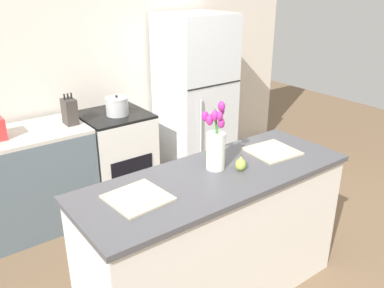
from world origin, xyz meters
The scene contains 10 objects.
back_wall centered at (0.00, 2.00, 1.35)m, with size 5.20×0.08×2.70m.
kitchen_island centered at (0.00, 0.00, 0.47)m, with size 1.80×0.66×0.94m.
stove_range centered at (0.10, 1.60, 0.44)m, with size 0.60×0.61×0.89m.
refrigerator centered at (1.05, 1.60, 0.87)m, with size 0.68×0.67×1.74m.
flower_vase centered at (0.05, 0.07, 1.11)m, with size 0.15×0.17×0.44m.
pear_figurine centered at (0.16, -0.05, 0.98)m, with size 0.07×0.07×0.11m.
plate_setting_left centered at (-0.54, 0.03, 0.95)m, with size 0.33×0.33×0.02m.
plate_setting_right centered at (0.54, 0.03, 0.95)m, with size 0.33×0.33×0.02m.
cooking_pot centered at (0.11, 1.54, 0.97)m, with size 0.21×0.21×0.19m.
knife_block centered at (-0.32, 1.56, 1.00)m, with size 0.10×0.14×0.27m.
Camera 1 is at (-1.46, -1.71, 2.08)m, focal length 38.00 mm.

